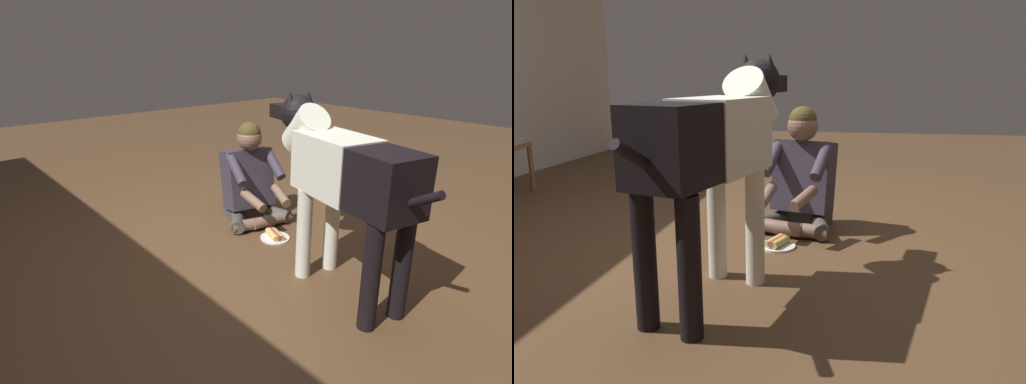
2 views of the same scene
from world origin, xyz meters
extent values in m
plane|color=brown|center=(0.00, 0.00, 0.00)|extent=(13.40, 13.40, 0.00)
cube|color=#42403E|center=(0.50, -0.36, 0.06)|extent=(0.31, 0.39, 0.12)
cylinder|color=#42403E|center=(0.30, -0.47, 0.07)|extent=(0.41, 0.19, 0.11)
cylinder|color=#7C5C4B|center=(0.17, -0.37, 0.06)|extent=(0.15, 0.37, 0.09)
cylinder|color=#42403E|center=(0.38, -0.17, 0.07)|extent=(0.38, 0.33, 0.11)
cylinder|color=#7C5C4B|center=(0.21, -0.21, 0.06)|extent=(0.20, 0.37, 0.09)
cube|color=#37303F|center=(0.46, -0.35, 0.37)|extent=(0.38, 0.46, 0.52)
cylinder|color=#37303F|center=(0.27, -0.49, 0.51)|extent=(0.30, 0.15, 0.24)
cylinder|color=#7C5C4B|center=(0.09, -0.39, 0.30)|extent=(0.28, 0.17, 0.12)
cylinder|color=#37303F|center=(0.35, -0.15, 0.51)|extent=(0.30, 0.15, 0.24)
cylinder|color=#7C5C4B|center=(0.14, -0.15, 0.30)|extent=(0.27, 0.09, 0.12)
sphere|color=#7C5C4B|center=(0.42, -0.34, 0.72)|extent=(0.21, 0.21, 0.21)
sphere|color=#463A1B|center=(0.42, -0.34, 0.76)|extent=(0.19, 0.19, 0.19)
cylinder|color=silver|center=(-0.52, 0.00, 0.30)|extent=(0.10, 0.10, 0.60)
cylinder|color=silver|center=(-0.58, -0.22, 0.30)|extent=(0.10, 0.10, 0.60)
cylinder|color=black|center=(-1.12, 0.14, 0.30)|extent=(0.10, 0.10, 0.60)
cylinder|color=black|center=(-1.17, -0.07, 0.30)|extent=(0.10, 0.10, 0.60)
cube|color=silver|center=(-0.67, -0.08, 0.78)|extent=(0.54, 0.42, 0.35)
cube|color=black|center=(-1.03, 0.01, 0.78)|extent=(0.47, 0.39, 0.33)
cylinder|color=silver|center=(-0.36, -0.16, 0.93)|extent=(0.39, 0.29, 0.35)
sphere|color=black|center=(-0.27, -0.18, 1.03)|extent=(0.23, 0.23, 0.23)
cube|color=black|center=(-0.08, -0.22, 1.01)|extent=(0.20, 0.14, 0.09)
cone|color=black|center=(-0.27, -0.11, 1.12)|extent=(0.10, 0.10, 0.11)
cone|color=black|center=(-0.30, -0.24, 1.12)|extent=(0.10, 0.10, 0.11)
cylinder|color=black|center=(-1.25, 0.06, 0.75)|extent=(0.31, 0.11, 0.20)
cylinder|color=white|center=(-0.01, -0.24, 0.01)|extent=(0.23, 0.23, 0.01)
cylinder|color=tan|center=(-0.02, -0.26, 0.04)|extent=(0.18, 0.11, 0.05)
cylinder|color=tan|center=(0.00, -0.22, 0.04)|extent=(0.18, 0.11, 0.05)
cylinder|color=#A84639|center=(-0.01, -0.24, 0.04)|extent=(0.18, 0.10, 0.04)
camera|label=1|loc=(-2.10, 1.80, 1.44)|focal=28.59mm
camera|label=2|loc=(-2.90, -0.71, 1.05)|focal=34.32mm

